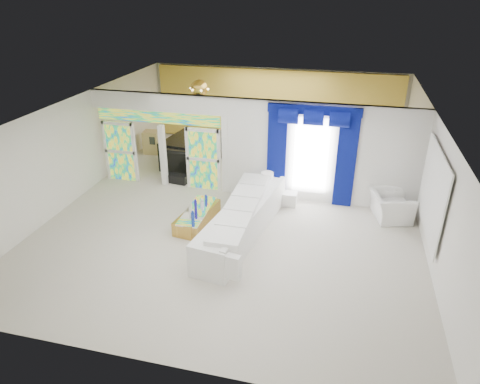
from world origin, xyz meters
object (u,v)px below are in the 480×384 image
(armchair, at_px, (390,205))
(grand_piano, at_px, (191,151))
(white_sofa, at_px, (243,222))
(coffee_table, at_px, (197,217))
(console_table, at_px, (276,198))

(armchair, height_order, grand_piano, grand_piano)
(armchair, bearing_deg, white_sofa, 102.87)
(coffee_table, bearing_deg, console_table, 41.39)
(console_table, xyz_separation_m, grand_piano, (-3.51, 2.33, 0.31))
(console_table, xyz_separation_m, armchair, (3.23, -0.07, 0.18))
(armchair, xyz_separation_m, grand_piano, (-6.73, 2.40, 0.13))
(coffee_table, bearing_deg, white_sofa, -12.53)
(coffee_table, distance_m, grand_piano, 4.33)
(coffee_table, distance_m, armchair, 5.39)
(white_sofa, height_order, grand_piano, grand_piano)
(white_sofa, relative_size, console_table, 3.54)
(armchair, bearing_deg, grand_piano, 56.47)
(white_sofa, xyz_separation_m, console_table, (0.56, 1.98, -0.21))
(white_sofa, relative_size, coffee_table, 2.43)
(armchair, bearing_deg, coffee_table, 93.50)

